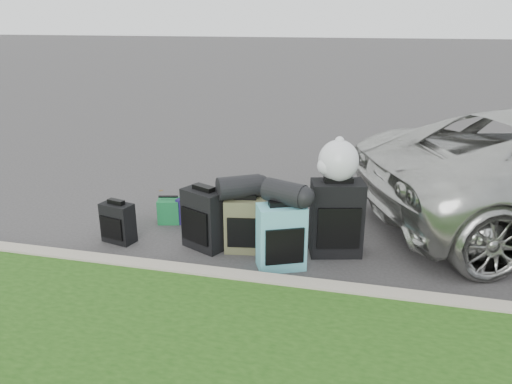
% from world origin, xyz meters
% --- Properties ---
extents(ground, '(120.00, 120.00, 0.00)m').
position_xyz_m(ground, '(0.00, 0.00, 0.00)').
color(ground, '#383535').
rests_on(ground, ground).
extents(curb, '(120.00, 0.18, 0.15)m').
position_xyz_m(curb, '(0.00, -1.00, 0.07)').
color(curb, '#9E937F').
rests_on(curb, ground).
extents(suitcase_small_black, '(0.41, 0.28, 0.46)m').
position_xyz_m(suitcase_small_black, '(-1.59, -0.31, 0.23)').
color(suitcase_small_black, black).
rests_on(suitcase_small_black, ground).
extents(suitcase_large_black_left, '(0.55, 0.46, 0.68)m').
position_xyz_m(suitcase_large_black_left, '(-0.58, -0.22, 0.34)').
color(suitcase_large_black_left, black).
rests_on(suitcase_large_black_left, ground).
extents(suitcase_olive, '(0.48, 0.34, 0.60)m').
position_xyz_m(suitcase_olive, '(-0.13, -0.19, 0.30)').
color(suitcase_olive, '#45452C').
rests_on(suitcase_olive, ground).
extents(suitcase_teal, '(0.55, 0.45, 0.68)m').
position_xyz_m(suitcase_teal, '(0.33, -0.49, 0.34)').
color(suitcase_teal, teal).
rests_on(suitcase_teal, ground).
extents(suitcase_large_black_right, '(0.61, 0.45, 0.82)m').
position_xyz_m(suitcase_large_black_right, '(0.84, -0.03, 0.41)').
color(suitcase_large_black_right, black).
rests_on(suitcase_large_black_right, ground).
extents(tote_green, '(0.31, 0.27, 0.30)m').
position_xyz_m(tote_green, '(-1.26, 0.35, 0.15)').
color(tote_green, '#186C36').
rests_on(tote_green, ground).
extents(tote_navy, '(0.35, 0.30, 0.33)m').
position_xyz_m(tote_navy, '(-0.97, 0.38, 0.16)').
color(tote_navy, '#1E164E').
rests_on(tote_navy, ground).
extents(duffel_left, '(0.52, 0.45, 0.25)m').
position_xyz_m(duffel_left, '(-0.19, -0.18, 0.73)').
color(duffel_left, black).
rests_on(duffel_left, suitcase_olive).
extents(duffel_right, '(0.49, 0.38, 0.24)m').
position_xyz_m(duffel_right, '(0.35, -0.44, 0.80)').
color(duffel_right, black).
rests_on(duffel_right, suitcase_teal).
extents(trash_bag, '(0.42, 0.42, 0.42)m').
position_xyz_m(trash_bag, '(0.83, 0.02, 1.03)').
color(trash_bag, silver).
rests_on(trash_bag, suitcase_large_black_right).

